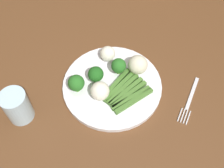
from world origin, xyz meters
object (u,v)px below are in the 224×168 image
at_px(chair, 134,8).
at_px(water_glass, 17,106).
at_px(cauliflower_left, 138,65).
at_px(plate, 112,86).
at_px(broccoli_front_left, 119,66).
at_px(broccoli_back, 76,83).
at_px(cauliflower_front, 100,91).
at_px(broccoli_right, 96,74).
at_px(asparagus_bundle, 125,92).
at_px(fork, 190,100).
at_px(cauliflower_outer_edge, 108,54).
at_px(dining_table, 108,102).

relative_size(chair, water_glass, 8.66).
bearing_deg(cauliflower_left, plate, 50.18).
distance_m(broccoli_front_left, broccoli_back, 0.14).
distance_m(broccoli_front_left, cauliflower_front, 0.10).
distance_m(broccoli_right, broccoli_back, 0.06).
relative_size(cauliflower_front, water_glass, 0.54).
distance_m(cauliflower_left, water_glass, 0.36).
distance_m(chair, broccoli_back, 0.78).
xyz_separation_m(asparagus_bundle, fork, (-0.18, -0.04, -0.02)).
relative_size(plate, broccoli_back, 5.01).
bearing_deg(asparagus_bundle, cauliflower_front, 144.37).
distance_m(cauliflower_outer_edge, cauliflower_left, 0.10).
bearing_deg(cauliflower_outer_edge, chair, -87.15).
xyz_separation_m(dining_table, broccoli_right, (0.03, -0.00, 0.14)).
distance_m(chair, asparagus_bundle, 0.75).
bearing_deg(fork, water_glass, -59.76).
distance_m(chair, cauliflower_outer_edge, 0.65).
xyz_separation_m(chair, broccoli_right, (-0.02, 0.67, 0.32)).
xyz_separation_m(cauliflower_left, water_glass, (0.28, 0.23, 0.01)).
height_order(asparagus_bundle, water_glass, water_glass).
bearing_deg(cauliflower_left, chair, -77.89).
xyz_separation_m(chair, fork, (-0.30, 0.65, 0.27)).
xyz_separation_m(broccoli_right, water_glass, (0.17, 0.16, 0.00)).
bearing_deg(broccoli_back, cauliflower_left, -143.15).
height_order(plate, broccoli_right, broccoli_right).
xyz_separation_m(chair, broccoli_front_left, (-0.07, 0.62, 0.32)).
height_order(plate, cauliflower_front, cauliflower_front).
distance_m(plate, cauliflower_outer_edge, 0.11).
xyz_separation_m(dining_table, asparagus_bundle, (-0.06, 0.02, 0.12)).
relative_size(chair, broccoli_front_left, 15.92).
bearing_deg(dining_table, water_glass, 37.88).
bearing_deg(water_glass, cauliflower_left, -140.71).
bearing_deg(cauliflower_front, water_glass, 29.36).
relative_size(cauliflower_outer_edge, water_glass, 0.47).
bearing_deg(plate, broccoli_right, -3.15).
relative_size(dining_table, broccoli_right, 24.70).
xyz_separation_m(dining_table, cauliflower_left, (-0.07, -0.07, 0.14)).
height_order(broccoli_right, cauliflower_left, cauliflower_left).
bearing_deg(cauliflower_left, cauliflower_front, 55.06).
xyz_separation_m(asparagus_bundle, cauliflower_front, (0.07, 0.03, 0.02)).
height_order(broccoli_right, cauliflower_front, broccoli_right).
height_order(chair, broccoli_right, chair).
bearing_deg(water_glass, dining_table, -142.12).
xyz_separation_m(broccoli_right, cauliflower_left, (-0.11, -0.07, -0.00)).
xyz_separation_m(dining_table, chair, (0.05, -0.67, -0.17)).
bearing_deg(plate, cauliflower_front, 64.03).
height_order(asparagus_bundle, broccoli_front_left, broccoli_front_left).
xyz_separation_m(cauliflower_left, fork, (-0.17, 0.05, -0.04)).
distance_m(asparagus_bundle, water_glass, 0.30).
relative_size(cauliflower_outer_edge, cauliflower_front, 0.86).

